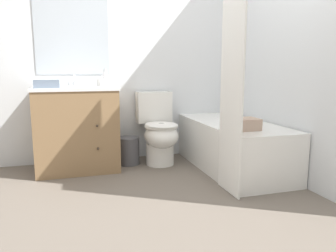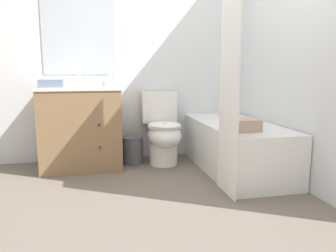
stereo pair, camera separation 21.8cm
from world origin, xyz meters
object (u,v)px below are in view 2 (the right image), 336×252
object	(u,v)px
hand_towel_folded	(51,83)
bath_towel_folded	(241,125)
soap_dispenser	(109,78)
wastebasket	(132,150)
tissue_box	(108,81)
toilet	(163,131)
sink_faucet	(80,82)
vanity_cabinet	(81,126)
bathtub	(236,146)

from	to	relation	value
hand_towel_folded	bath_towel_folded	bearing A→B (deg)	-23.89
soap_dispenser	wastebasket	bearing A→B (deg)	-4.14
tissue_box	bath_towel_folded	bearing A→B (deg)	-43.27
toilet	wastebasket	world-z (taller)	toilet
hand_towel_folded	bath_towel_folded	xyz separation A→B (m)	(1.66, -0.74, -0.35)
sink_faucet	wastebasket	bearing A→B (deg)	-19.23
vanity_cabinet	toilet	xyz separation A→B (m)	(0.86, -0.05, -0.08)
wastebasket	sink_faucet	bearing A→B (deg)	160.77
toilet	sink_faucet	bearing A→B (deg)	163.36
sink_faucet	hand_towel_folded	distance (m)	0.43
vanity_cabinet	tissue_box	world-z (taller)	tissue_box
wastebasket	soap_dispenser	xyz separation A→B (m)	(-0.23, 0.02, 0.79)
sink_faucet	toilet	size ratio (longest dim) A/B	0.18
sink_faucet	hand_towel_folded	xyz separation A→B (m)	(-0.26, -0.35, 0.00)
soap_dispenser	bath_towel_folded	world-z (taller)	soap_dispenser
toilet	soap_dispenser	distance (m)	0.81
sink_faucet	soap_dispenser	bearing A→B (deg)	-28.95
toilet	wastebasket	distance (m)	0.40
sink_faucet	bathtub	size ratio (longest dim) A/B	0.10
bathtub	soap_dispenser	xyz separation A→B (m)	(-1.24, 0.49, 0.69)
bathtub	wastebasket	distance (m)	1.12
bathtub	tissue_box	world-z (taller)	tissue_box
vanity_cabinet	bathtub	xyz separation A→B (m)	(1.55, -0.46, -0.19)
toilet	hand_towel_folded	bearing A→B (deg)	-175.37
bathtub	tissue_box	xyz separation A→B (m)	(-1.25, 0.62, 0.65)
sink_faucet	hand_towel_folded	world-z (taller)	sink_faucet
soap_dispenser	hand_towel_folded	bearing A→B (deg)	-162.44
vanity_cabinet	soap_dispenser	distance (m)	0.59
wastebasket	bath_towel_folded	distance (m)	1.31
tissue_box	bath_towel_folded	world-z (taller)	tissue_box
hand_towel_folded	wastebasket	bearing A→B (deg)	11.59
vanity_cabinet	sink_faucet	size ratio (longest dim) A/B	6.05
wastebasket	hand_towel_folded	size ratio (longest dim) A/B	1.31
bath_towel_folded	toilet	bearing A→B (deg)	123.02
vanity_cabinet	toilet	distance (m)	0.87
hand_towel_folded	toilet	bearing A→B (deg)	4.63
toilet	bathtub	xyz separation A→B (m)	(0.68, -0.41, -0.11)
toilet	hand_towel_folded	world-z (taller)	hand_towel_folded
toilet	bathtub	world-z (taller)	toilet
toilet	vanity_cabinet	bearing A→B (deg)	176.73
bathtub	tissue_box	distance (m)	1.55
sink_faucet	bath_towel_folded	size ratio (longest dim) A/B	0.45
wastebasket	soap_dispenser	size ratio (longest dim) A/B	1.69
bath_towel_folded	soap_dispenser	bearing A→B (deg)	140.10
vanity_cabinet	bathtub	world-z (taller)	vanity_cabinet
wastebasket	bath_towel_folded	size ratio (longest dim) A/B	0.95
tissue_box	soap_dispenser	size ratio (longest dim) A/B	0.78
vanity_cabinet	hand_towel_folded	size ratio (longest dim) A/B	3.75
bathtub	hand_towel_folded	size ratio (longest dim) A/B	6.50
wastebasket	tissue_box	xyz separation A→B (m)	(-0.24, 0.15, 0.75)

